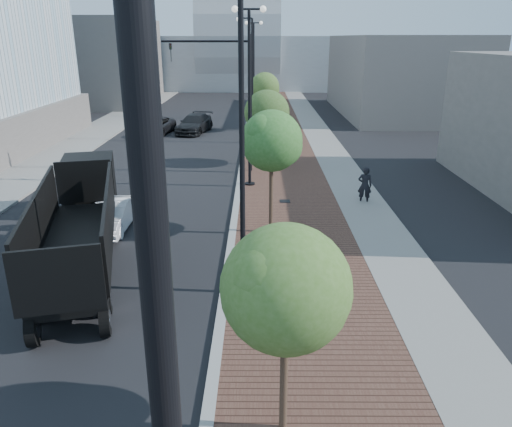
{
  "coord_description": "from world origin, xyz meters",
  "views": [
    {
      "loc": [
        1.09,
        -4.07,
        7.8
      ],
      "look_at": [
        1.0,
        12.0,
        2.0
      ],
      "focal_mm": 34.3,
      "sensor_mm": 36.0,
      "label": 1
    }
  ],
  "objects_px": {
    "dump_truck": "(85,208)",
    "pedestrian": "(365,185)",
    "dark_car_mid": "(155,126)",
    "white_sedan": "(113,215)"
  },
  "relations": [
    {
      "from": "dump_truck",
      "to": "dark_car_mid",
      "type": "bearing_deg",
      "value": 79.8
    },
    {
      "from": "dark_car_mid",
      "to": "pedestrian",
      "type": "relative_size",
      "value": 2.68
    },
    {
      "from": "white_sedan",
      "to": "dark_car_mid",
      "type": "xyz_separation_m",
      "value": [
        -2.56,
        21.97,
        0.06
      ]
    },
    {
      "from": "dump_truck",
      "to": "white_sedan",
      "type": "distance_m",
      "value": 1.39
    },
    {
      "from": "dump_truck",
      "to": "pedestrian",
      "type": "xyz_separation_m",
      "value": [
        12.26,
        4.48,
        -0.34
      ]
    },
    {
      "from": "pedestrian",
      "to": "dump_truck",
      "type": "bearing_deg",
      "value": 32.59
    },
    {
      "from": "white_sedan",
      "to": "pedestrian",
      "type": "bearing_deg",
      "value": 17.74
    },
    {
      "from": "dump_truck",
      "to": "dark_car_mid",
      "type": "height_order",
      "value": "dump_truck"
    },
    {
      "from": "dark_car_mid",
      "to": "pedestrian",
      "type": "distance_m",
      "value": 23.18
    },
    {
      "from": "dump_truck",
      "to": "pedestrian",
      "type": "bearing_deg",
      "value": 5.45
    }
  ]
}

